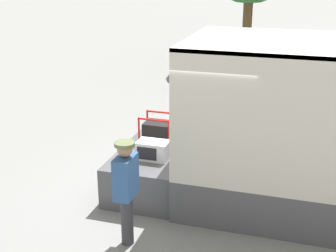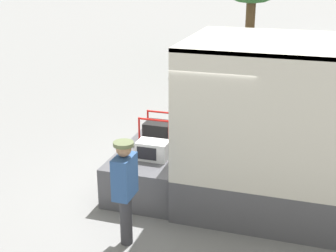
% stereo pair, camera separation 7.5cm
% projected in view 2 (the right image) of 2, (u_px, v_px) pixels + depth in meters
% --- Properties ---
extents(ground_plane, '(160.00, 160.00, 0.00)m').
position_uv_depth(ground_plane, '(188.00, 189.00, 8.60)').
color(ground_plane, gray).
extents(tailgate_deck, '(1.26, 2.30, 0.72)m').
position_uv_depth(tailgate_deck, '(156.00, 167.00, 8.66)').
color(tailgate_deck, '#4C4C51').
rests_on(tailgate_deck, ground).
extents(microwave, '(0.54, 0.36, 0.32)m').
position_uv_depth(microwave, '(153.00, 150.00, 8.07)').
color(microwave, white).
rests_on(microwave, tailgate_deck).
extents(portable_generator, '(0.62, 0.51, 0.52)m').
position_uv_depth(portable_generator, '(159.00, 131.00, 8.86)').
color(portable_generator, black).
rests_on(portable_generator, tailgate_deck).
extents(worker_person, '(0.29, 0.44, 1.62)m').
position_uv_depth(worker_person, '(125.00, 183.00, 6.64)').
color(worker_person, '#38383D').
rests_on(worker_person, ground).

